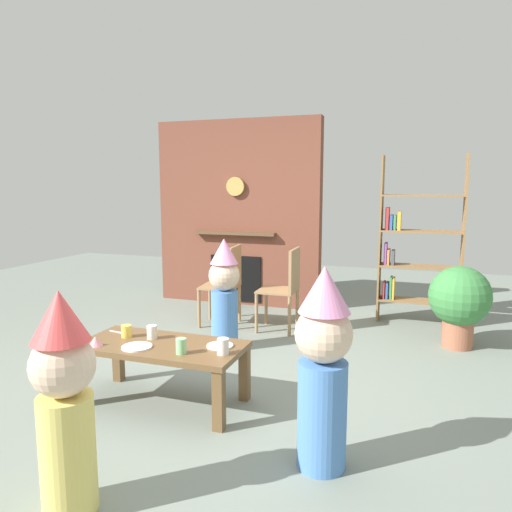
# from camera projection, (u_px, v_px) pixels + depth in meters

# --- Properties ---
(ground_plane) EXTENTS (12.00, 12.00, 0.00)m
(ground_plane) POSITION_uv_depth(u_px,v_px,m) (221.00, 386.00, 3.75)
(ground_plane) COLOR gray
(brick_fireplace_feature) EXTENTS (2.20, 0.28, 2.40)m
(brick_fireplace_feature) POSITION_uv_depth(u_px,v_px,m) (238.00, 214.00, 6.28)
(brick_fireplace_feature) COLOR brown
(brick_fireplace_feature) RESTS_ON ground_plane
(bookshelf) EXTENTS (0.90, 0.28, 1.90)m
(bookshelf) POSITION_uv_depth(u_px,v_px,m) (413.00, 246.00, 5.43)
(bookshelf) COLOR olive
(bookshelf) RESTS_ON ground_plane
(coffee_table) EXTENTS (1.17, 0.56, 0.44)m
(coffee_table) POSITION_uv_depth(u_px,v_px,m) (162.00, 353.00, 3.42)
(coffee_table) COLOR brown
(coffee_table) RESTS_ON ground_plane
(paper_cup_near_left) EXTENTS (0.08, 0.08, 0.11)m
(paper_cup_near_left) POSITION_uv_depth(u_px,v_px,m) (223.00, 346.00, 3.19)
(paper_cup_near_left) COLOR silver
(paper_cup_near_left) RESTS_ON coffee_table
(paper_cup_near_right) EXTENTS (0.07, 0.07, 0.10)m
(paper_cup_near_right) POSITION_uv_depth(u_px,v_px,m) (152.00, 332.00, 3.51)
(paper_cup_near_right) COLOR silver
(paper_cup_near_right) RESTS_ON coffee_table
(paper_cup_center) EXTENTS (0.07, 0.07, 0.11)m
(paper_cup_center) POSITION_uv_depth(u_px,v_px,m) (181.00, 346.00, 3.20)
(paper_cup_center) COLOR #8CD18C
(paper_cup_center) RESTS_ON coffee_table
(paper_cup_far_left) EXTENTS (0.08, 0.08, 0.09)m
(paper_cup_far_left) POSITION_uv_depth(u_px,v_px,m) (126.00, 331.00, 3.56)
(paper_cup_far_left) COLOR #F2CC4C
(paper_cup_far_left) RESTS_ON coffee_table
(paper_plate_front) EXTENTS (0.21, 0.21, 0.01)m
(paper_plate_front) POSITION_uv_depth(u_px,v_px,m) (137.00, 347.00, 3.33)
(paper_plate_front) COLOR white
(paper_plate_front) RESTS_ON coffee_table
(paper_plate_rear) EXTENTS (0.19, 0.19, 0.01)m
(paper_plate_rear) POSITION_uv_depth(u_px,v_px,m) (220.00, 346.00, 3.35)
(paper_plate_rear) COLOR white
(paper_plate_rear) RESTS_ON coffee_table
(birthday_cake_slice) EXTENTS (0.10, 0.10, 0.07)m
(birthday_cake_slice) POSITION_uv_depth(u_px,v_px,m) (95.00, 341.00, 3.36)
(birthday_cake_slice) COLOR pink
(birthday_cake_slice) RESTS_ON coffee_table
(table_fork) EXTENTS (0.15, 0.04, 0.01)m
(table_fork) POSITION_uv_depth(u_px,v_px,m) (117.00, 332.00, 3.67)
(table_fork) COLOR silver
(table_fork) RESTS_ON coffee_table
(child_with_cone_hat) EXTENTS (0.30, 0.30, 1.09)m
(child_with_cone_hat) POSITION_uv_depth(u_px,v_px,m) (65.00, 397.00, 2.24)
(child_with_cone_hat) COLOR #E0CC66
(child_with_cone_hat) RESTS_ON ground_plane
(child_in_pink) EXTENTS (0.31, 0.31, 1.14)m
(child_in_pink) POSITION_uv_depth(u_px,v_px,m) (323.00, 363.00, 2.60)
(child_in_pink) COLOR #4C7FC6
(child_in_pink) RESTS_ON ground_plane
(child_by_the_chairs) EXTENTS (0.30, 0.30, 1.07)m
(child_by_the_chairs) POSITION_uv_depth(u_px,v_px,m) (224.00, 291.00, 4.54)
(child_by_the_chairs) COLOR #4C7FC6
(child_by_the_chairs) RESTS_ON ground_plane
(dining_chair_left) EXTENTS (0.43, 0.43, 0.90)m
(dining_chair_left) POSITION_uv_depth(u_px,v_px,m) (227.00, 281.00, 5.34)
(dining_chair_left) COLOR #9E7A51
(dining_chair_left) RESTS_ON ground_plane
(dining_chair_middle) EXTENTS (0.41, 0.41, 0.90)m
(dining_chair_middle) POSITION_uv_depth(u_px,v_px,m) (286.00, 284.00, 5.12)
(dining_chair_middle) COLOR #9E7A51
(dining_chair_middle) RESTS_ON ground_plane
(potted_plant_tall) EXTENTS (0.58, 0.58, 0.80)m
(potted_plant_tall) POSITION_uv_depth(u_px,v_px,m) (460.00, 300.00, 4.60)
(potted_plant_tall) COLOR #9E5B42
(potted_plant_tall) RESTS_ON ground_plane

